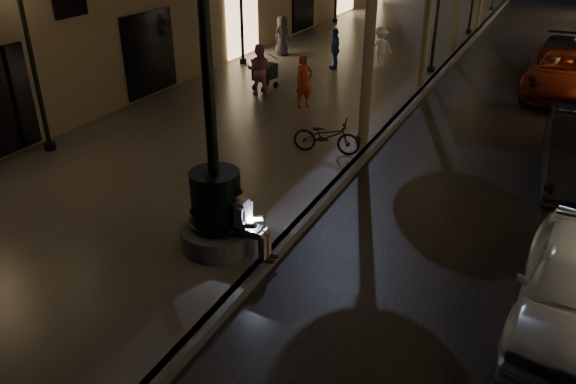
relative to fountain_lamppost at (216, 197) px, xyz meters
The scene contains 17 objects.
ground 13.09m from the fountain_lamppost, 85.60° to the left, with size 120.00×120.00×0.00m, color black.
cobble_lane 13.65m from the fountain_lamppost, 72.90° to the left, with size 6.00×45.00×0.02m, color black.
promenade 13.39m from the fountain_lamppost, 102.99° to the left, with size 8.00×45.00×0.20m, color #635D57.
curb_strip 13.09m from the fountain_lamppost, 85.60° to the left, with size 0.25×45.00×0.20m, color #59595B.
fountain_lamppost is the anchor object (origin of this frame).
seated_man_laptop 0.69m from the fountain_lamppost, ahead, with size 0.91×0.31×1.28m.
lamp_curb_a 6.37m from the fountain_lamppost, 83.35° to the left, with size 0.36×0.36×4.81m.
lamp_left_a 7.00m from the fountain_lamppost, 162.65° to the left, with size 0.36×0.36×4.81m.
stroller 10.01m from the fountain_lamppost, 113.07° to the left, with size 0.65×1.19×1.20m.
car_third 14.78m from the fountain_lamppost, 69.09° to the left, with size 2.39×5.18×1.44m, color maroon.
car_rear 17.73m from the fountain_lamppost, 73.61° to the left, with size 1.75×4.31×1.25m, color #2F2F34.
pedestrian_red 8.26m from the fountain_lamppost, 103.38° to the left, with size 0.60×0.39×1.64m, color #C94228.
pedestrian_pink 9.43m from the fountain_lamppost, 113.86° to the left, with size 0.82×0.64×1.68m, color #CD6C98.
pedestrian_white 13.73m from the fountain_lamppost, 95.24° to the left, with size 1.02×0.59×1.59m, color white.
pedestrian_blue 13.12m from the fountain_lamppost, 102.28° to the left, with size 0.91×0.38×1.56m, color navy.
pedestrian_dark 15.06m from the fountain_lamppost, 111.96° to the left, with size 0.79×0.52×1.62m, color #38383E.
bicycle 4.98m from the fountain_lamppost, 88.60° to the left, with size 0.60×1.72×0.90m, color black.
Camera 1 is at (4.05, -5.43, 5.85)m, focal length 35.00 mm.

